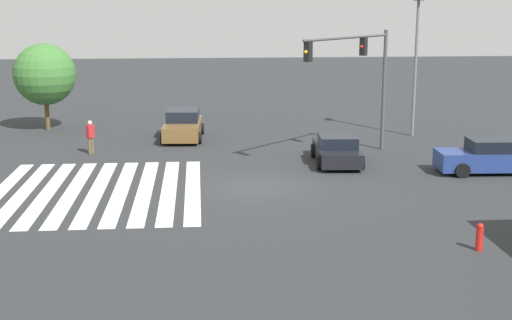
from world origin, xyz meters
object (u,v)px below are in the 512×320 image
traffic_signal_mast (362,66)px  car_2 (337,150)px  street_light_pole_b (416,53)px  car_0 (489,157)px  tree_corner_b (45,74)px  pedestrian (90,135)px  car_1 (183,126)px  fire_hydrant (480,237)px

traffic_signal_mast → car_2: (1.39, -1.36, -3.72)m
traffic_signal_mast → street_light_pole_b: 6.47m
traffic_signal_mast → car_0: size_ratio=1.34×
car_2 → tree_corner_b: (-9.88, -15.10, 2.60)m
street_light_pole_b → car_0: bearing=5.0°
traffic_signal_mast → street_light_pole_b: street_light_pole_b is taller
pedestrian → street_light_pole_b: bearing=54.1°
car_1 → fire_hydrant: size_ratio=5.23×
car_0 → car_2: car_0 is taller
car_2 → pedestrian: bearing=79.1°
pedestrian → tree_corner_b: 8.02m
tree_corner_b → pedestrian: bearing=26.7°
traffic_signal_mast → fire_hydrant: traffic_signal_mast is taller
street_light_pole_b → fire_hydrant: (18.31, -3.46, -4.14)m
pedestrian → fire_hydrant: (14.97, 13.70, -0.49)m
traffic_signal_mast → fire_hydrant: (13.35, 0.69, -3.92)m
street_light_pole_b → tree_corner_b: size_ratio=1.51×
traffic_signal_mast → car_0: (3.78, 4.91, -3.64)m
street_light_pole_b → car_1: bearing=-90.9°
car_1 → pedestrian: bearing=-48.1°
car_1 → tree_corner_b: size_ratio=0.90×
car_2 → car_1: bearing=51.3°
car_0 → pedestrian: 18.71m
car_1 → pedestrian: 5.69m
traffic_signal_mast → pedestrian: traffic_signal_mast is taller
car_2 → fire_hydrant: (11.95, 2.04, -0.19)m
street_light_pole_b → tree_corner_b: (-3.53, -20.60, -1.34)m
traffic_signal_mast → car_2: bearing=0.8°
pedestrian → street_light_pole_b: size_ratio=0.22×
car_0 → car_2: (-2.39, -6.26, -0.08)m
car_0 → street_light_pole_b: (-8.74, -0.76, 3.86)m
car_2 → pedestrian: (-3.01, -11.65, 0.30)m
car_0 → fire_hydrant: (9.57, -4.22, -0.27)m
fire_hydrant → car_1: bearing=-153.4°
car_0 → fire_hydrant: bearing=69.1°
pedestrian → tree_corner_b: bearing=159.8°
pedestrian → tree_corner_b: size_ratio=0.33×
car_0 → street_light_pole_b: size_ratio=0.59×
car_2 → fire_hydrant: 12.13m
car_2 → tree_corner_b: bearing=60.4°
car_2 → tree_corner_b: size_ratio=0.88×
car_0 → street_light_pole_b: 9.59m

